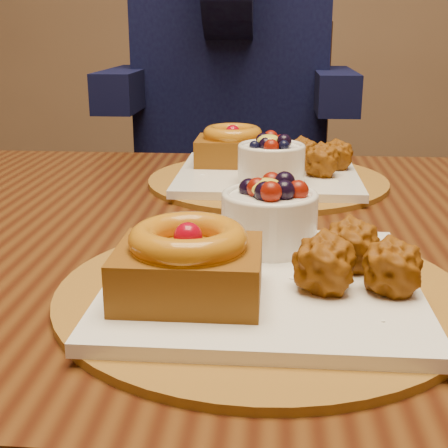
{
  "coord_description": "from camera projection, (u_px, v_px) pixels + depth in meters",
  "views": [
    {
      "loc": [
        0.02,
        -0.79,
        1.0
      ],
      "look_at": [
        -0.03,
        -0.21,
        0.81
      ],
      "focal_mm": 50.0,
      "sensor_mm": 36.0,
      "label": 1
    }
  ],
  "objects": [
    {
      "name": "place_setting_near",
      "position": [
        258.0,
        264.0,
        0.58
      ],
      "size": [
        0.38,
        0.38,
        0.09
      ],
      "color": "brown",
      "rests_on": "dining_table"
    },
    {
      "name": "chair_far",
      "position": [
        224.0,
        196.0,
        1.68
      ],
      "size": [
        0.6,
        0.6,
        1.01
      ],
      "rotation": [
        0.0,
        0.0,
        -0.28
      ],
      "color": "black",
      "rests_on": "ground"
    },
    {
      "name": "place_setting_far",
      "position": [
        266.0,
        166.0,
        0.98
      ],
      "size": [
        0.38,
        0.38,
        0.09
      ],
      "color": "brown",
      "rests_on": "dining_table"
    },
    {
      "name": "dining_table",
      "position": [
        264.0,
        281.0,
        0.81
      ],
      "size": [
        1.6,
        0.9,
        0.76
      ],
      "color": "#351509",
      "rests_on": "ground"
    },
    {
      "name": "diner",
      "position": [
        232.0,
        26.0,
        1.51
      ],
      "size": [
        0.57,
        0.54,
        0.93
      ],
      "rotation": [
        0.0,
        0.0,
        -0.01
      ],
      "color": "black",
      "rests_on": "ground"
    }
  ]
}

